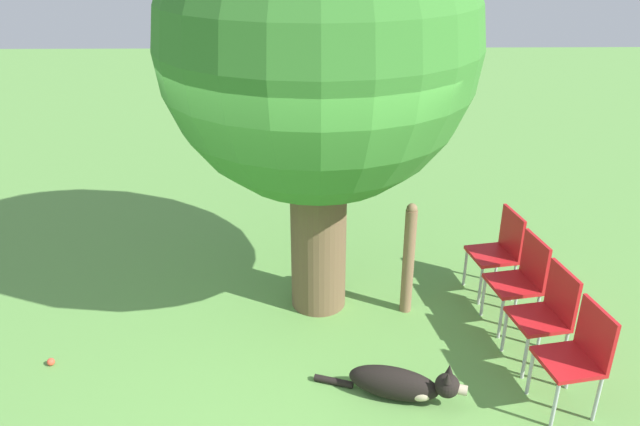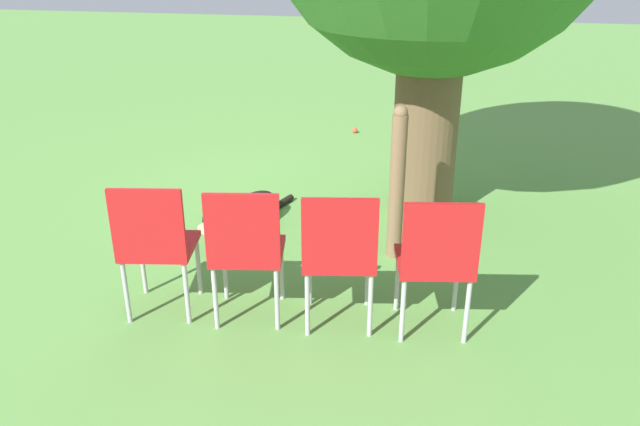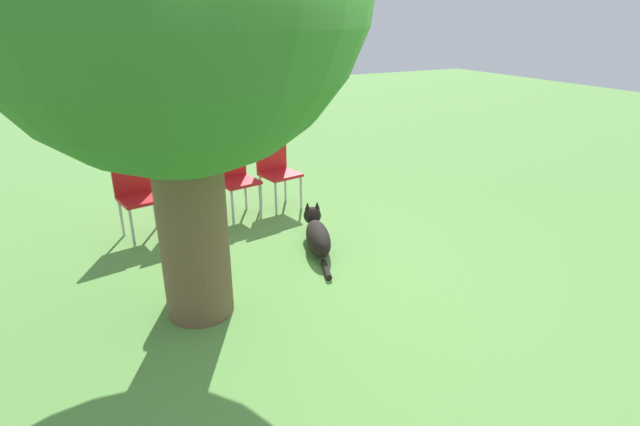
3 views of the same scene
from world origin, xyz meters
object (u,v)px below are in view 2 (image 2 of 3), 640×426
dog (242,214)px  red_chair_0 (155,241)px  red_chair_1 (246,246)px  red_chair_2 (339,251)px  tennis_ball (355,130)px  red_chair_3 (436,257)px  fence_post (397,183)px

dog → red_chair_0: 1.40m
dog → red_chair_1: bearing=38.2°
red_chair_2 → tennis_ball: size_ratio=13.47×
dog → red_chair_0: (1.34, -0.10, 0.38)m
red_chair_3 → tennis_ball: bearing=4.6°
red_chair_1 → fence_post: bearing=-47.2°
fence_post → red_chair_1: bearing=-36.8°
red_chair_2 → dog: bearing=29.5°
red_chair_3 → red_chair_1: bearing=84.3°
dog → tennis_ball: (-3.05, 0.47, -0.11)m
fence_post → red_chair_3: fence_post is taller
fence_post → red_chair_3: (0.99, 0.33, -0.06)m
fence_post → red_chair_3: bearing=18.3°
red_chair_0 → red_chair_3: size_ratio=1.00×
red_chair_1 → dog: bearing=9.6°
tennis_ball → red_chair_1: bearing=-0.1°
red_chair_0 → red_chair_2: bearing=-95.7°
dog → fence_post: 1.38m
red_chair_1 → red_chair_2: same height
fence_post → red_chair_0: bearing=-50.7°
dog → red_chair_2: 1.67m
red_chair_2 → red_chair_3: bearing=-95.7°
red_chair_0 → red_chair_3: 1.72m
red_chair_1 → tennis_ball: bearing=-10.5°
tennis_ball → red_chair_2: bearing=7.5°
red_chair_0 → tennis_ball: size_ratio=13.47×
red_chair_0 → red_chair_1: bearing=-95.7°
fence_post → tennis_ball: bearing=-166.0°
fence_post → red_chair_2: bearing=-13.2°
dog → fence_post: size_ratio=1.04×
red_chair_3 → red_chair_2: bearing=84.3°
red_chair_1 → red_chair_2: 0.57m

